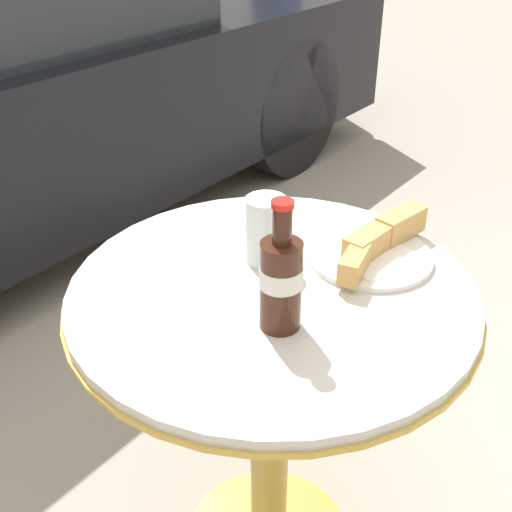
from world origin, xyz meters
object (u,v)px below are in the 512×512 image
(bistro_table, at_px, (271,360))
(drinking_glass, at_px, (266,233))
(lunch_plate_near, at_px, (374,248))
(cola_bottle_left, at_px, (281,280))

(bistro_table, distance_m, drinking_glass, 0.26)
(bistro_table, height_order, lunch_plate_near, lunch_plate_near)
(lunch_plate_near, bearing_deg, bistro_table, 154.19)
(bistro_table, bearing_deg, cola_bottle_left, -137.08)
(cola_bottle_left, bearing_deg, bistro_table, 42.92)
(bistro_table, xyz_separation_m, cola_bottle_left, (-0.09, -0.08, 0.27))
(drinking_glass, distance_m, lunch_plate_near, 0.22)
(lunch_plate_near, bearing_deg, cola_bottle_left, 176.75)
(cola_bottle_left, distance_m, drinking_glass, 0.21)
(bistro_table, distance_m, cola_bottle_left, 0.30)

